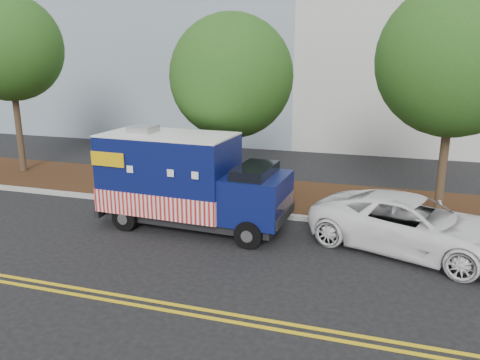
% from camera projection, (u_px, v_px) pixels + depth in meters
% --- Properties ---
extents(ground, '(120.00, 120.00, 0.00)m').
position_uv_depth(ground, '(152.00, 220.00, 14.56)').
color(ground, black).
rests_on(ground, ground).
extents(curb, '(120.00, 0.18, 0.15)m').
position_uv_depth(curb, '(171.00, 205.00, 15.83)').
color(curb, '#9E9E99').
rests_on(curb, ground).
extents(mulch_strip, '(120.00, 4.00, 0.15)m').
position_uv_depth(mulch_strip, '(195.00, 188.00, 17.77)').
color(mulch_strip, '#301E0D').
rests_on(mulch_strip, ground).
extents(centerline_near, '(120.00, 0.10, 0.01)m').
position_uv_depth(centerline_near, '(58.00, 285.00, 10.46)').
color(centerline_near, gold).
rests_on(centerline_near, ground).
extents(centerline_far, '(120.00, 0.10, 0.01)m').
position_uv_depth(centerline_far, '(50.00, 290.00, 10.23)').
color(centerline_far, gold).
rests_on(centerline_far, ground).
extents(tree_a, '(4.29, 4.29, 7.41)m').
position_uv_depth(tree_a, '(9.00, 48.00, 18.88)').
color(tree_a, '#38281C').
rests_on(tree_a, ground).
extents(tree_b, '(4.16, 4.16, 6.37)m').
position_uv_depth(tree_b, '(231.00, 77.00, 15.65)').
color(tree_b, '#38281C').
rests_on(tree_b, ground).
extents(tree_c, '(4.46, 4.46, 7.08)m').
position_uv_depth(tree_c, '(455.00, 60.00, 13.38)').
color(tree_c, '#38281C').
rests_on(tree_c, ground).
extents(sign_post, '(0.06, 0.06, 2.40)m').
position_uv_depth(sign_post, '(149.00, 170.00, 15.93)').
color(sign_post, '#473828').
rests_on(sign_post, ground).
extents(food_truck, '(5.73, 2.40, 2.96)m').
position_uv_depth(food_truck, '(185.00, 183.00, 13.74)').
color(food_truck, black).
rests_on(food_truck, ground).
extents(white_car, '(5.68, 3.98, 1.44)m').
position_uv_depth(white_car, '(412.00, 225.00, 12.13)').
color(white_car, white).
rests_on(white_car, ground).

